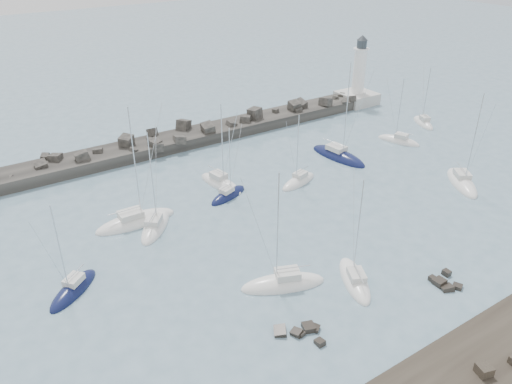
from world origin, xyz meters
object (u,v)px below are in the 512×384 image
(lighthouse, at_px, (357,89))
(sailboat_7, at_px, (355,281))
(sailboat_5, at_px, (283,284))
(sailboat_11, at_px, (462,183))
(sailboat_13, at_px, (228,196))
(sailboat_4, at_px, (136,222))
(sailboat_8, at_px, (338,157))
(sailboat_2, at_px, (74,290))
(sailboat_9, at_px, (299,182))
(sailboat_3, at_px, (155,226))
(sailboat_12, at_px, (423,123))
(sailboat_10, at_px, (399,141))
(sailboat_6, at_px, (221,184))

(lighthouse, bearing_deg, sailboat_7, -133.44)
(sailboat_5, distance_m, sailboat_11, 35.44)
(sailboat_11, distance_m, sailboat_13, 33.88)
(sailboat_4, height_order, sailboat_8, sailboat_8)
(sailboat_4, relative_size, sailboat_13, 1.51)
(sailboat_2, height_order, sailboat_9, sailboat_2)
(sailboat_3, xyz_separation_m, sailboat_11, (41.81, -13.42, -0.00))
(sailboat_8, bearing_deg, sailboat_4, -178.25)
(sailboat_7, bearing_deg, sailboat_12, 32.50)
(sailboat_10, height_order, sailboat_13, sailboat_10)
(sailboat_12, bearing_deg, lighthouse, 96.82)
(sailboat_10, bearing_deg, sailboat_4, -179.76)
(sailboat_3, xyz_separation_m, sailboat_12, (56.45, 6.03, 0.01))
(sailboat_7, bearing_deg, sailboat_4, 122.21)
(sailboat_11, relative_size, sailboat_13, 1.38)
(sailboat_4, relative_size, sailboat_11, 1.10)
(sailboat_6, xyz_separation_m, sailboat_13, (-0.83, -3.60, -0.02))
(sailboat_5, relative_size, sailboat_6, 1.07)
(sailboat_2, xyz_separation_m, sailboat_3, (11.92, 6.78, 0.00))
(sailboat_4, distance_m, sailboat_8, 34.71)
(sailboat_5, bearing_deg, sailboat_3, 110.45)
(sailboat_9, bearing_deg, sailboat_12, 10.28)
(lighthouse, relative_size, sailboat_2, 1.27)
(lighthouse, bearing_deg, sailboat_12, -83.18)
(sailboat_13, bearing_deg, sailboat_4, 178.06)
(sailboat_13, bearing_deg, sailboat_10, 1.08)
(sailboat_8, bearing_deg, sailboat_2, -167.25)
(sailboat_5, height_order, sailboat_8, sailboat_8)
(sailboat_8, bearing_deg, sailboat_13, -175.97)
(sailboat_3, height_order, sailboat_13, sailboat_3)
(sailboat_2, bearing_deg, sailboat_4, 41.68)
(lighthouse, relative_size, sailboat_11, 0.98)
(lighthouse, bearing_deg, sailboat_13, -154.81)
(sailboat_11, bearing_deg, sailboat_3, 162.20)
(sailboat_11, xyz_separation_m, sailboat_12, (14.64, 19.45, 0.01))
(sailboat_3, bearing_deg, sailboat_12, 6.10)
(sailboat_5, height_order, sailboat_9, sailboat_5)
(sailboat_9, distance_m, sailboat_13, 10.85)
(sailboat_4, distance_m, sailboat_7, 28.11)
(sailboat_3, relative_size, sailboat_6, 0.99)
(lighthouse, distance_m, sailboat_10, 21.51)
(sailboat_9, xyz_separation_m, sailboat_10, (23.83, 2.70, -0.00))
(sailboat_9, relative_size, sailboat_12, 1.00)
(sailboat_3, xyz_separation_m, sailboat_7, (13.30, -21.45, -0.01))
(sailboat_5, xyz_separation_m, sailboat_11, (35.16, 4.40, -0.01))
(sailboat_2, xyz_separation_m, sailboat_12, (68.37, 12.81, 0.01))
(lighthouse, xyz_separation_m, sailboat_7, (-41.23, -43.53, -2.96))
(sailboat_6, distance_m, sailboat_10, 33.78)
(sailboat_3, relative_size, sailboat_5, 0.93)
(sailboat_6, xyz_separation_m, sailboat_8, (20.60, -2.09, -0.01))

